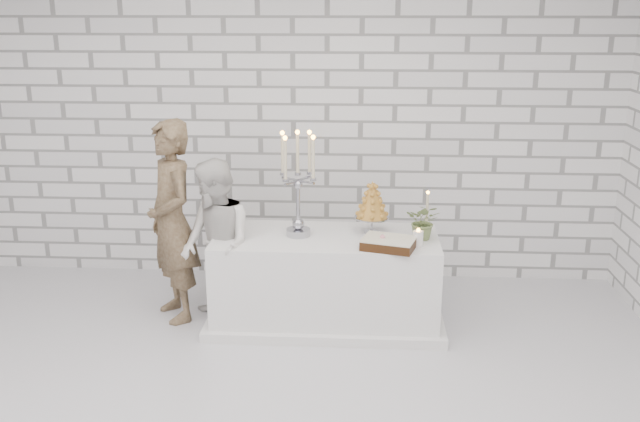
{
  "coord_description": "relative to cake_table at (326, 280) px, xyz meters",
  "views": [
    {
      "loc": [
        0.65,
        -3.95,
        2.56
      ],
      "look_at": [
        0.33,
        1.12,
        1.05
      ],
      "focal_mm": 39.64,
      "sensor_mm": 36.0,
      "label": 1
    }
  ],
  "objects": [
    {
      "name": "cake_table",
      "position": [
        0.0,
        0.0,
        0.0
      ],
      "size": [
        1.8,
        0.8,
        0.75
      ],
      "primitive_type": "cube",
      "color": "white",
      "rests_on": "ground"
    },
    {
      "name": "chocolate_cake",
      "position": [
        0.49,
        -0.26,
        0.42
      ],
      "size": [
        0.45,
        0.37,
        0.08
      ],
      "primitive_type": "cube",
      "rotation": [
        0.0,
        0.0,
        -0.28
      ],
      "color": "black",
      "rests_on": "cake_table"
    },
    {
      "name": "pillar_candle",
      "position": [
        0.72,
        -0.19,
        0.44
      ],
      "size": [
        0.1,
        0.1,
        0.12
      ],
      "primitive_type": "cylinder",
      "rotation": [
        0.0,
        0.0,
        -0.33
      ],
      "color": "white",
      "rests_on": "cake_table"
    },
    {
      "name": "flowers",
      "position": [
        0.78,
        -0.02,
        0.52
      ],
      "size": [
        0.31,
        0.29,
        0.3
      ],
      "primitive_type": "imported",
      "rotation": [
        0.0,
        0.0,
        -0.25
      ],
      "color": "#4A6334",
      "rests_on": "cake_table"
    },
    {
      "name": "groom",
      "position": [
        -1.26,
        0.03,
        0.46
      ],
      "size": [
        0.67,
        0.73,
        1.67
      ],
      "primitive_type": "imported",
      "rotation": [
        0.0,
        0.0,
        -0.98
      ],
      "color": "#4C3823",
      "rests_on": "ground"
    },
    {
      "name": "ground",
      "position": [
        -0.36,
        -1.42,
        -0.38
      ],
      "size": [
        6.0,
        5.0,
        0.01
      ],
      "primitive_type": "cube",
      "color": "silver",
      "rests_on": "ground"
    },
    {
      "name": "bride",
      "position": [
        -0.87,
        -0.12,
        0.32
      ],
      "size": [
        0.8,
        0.85,
        1.39
      ],
      "primitive_type": "imported",
      "rotation": [
        0.0,
        0.0,
        -1.01
      ],
      "color": "silver",
      "rests_on": "ground"
    },
    {
      "name": "wall_back",
      "position": [
        -0.36,
        1.08,
        1.12
      ],
      "size": [
        6.0,
        0.01,
        3.0
      ],
      "primitive_type": "cube",
      "color": "white",
      "rests_on": "ground"
    },
    {
      "name": "candelabra",
      "position": [
        -0.22,
        0.01,
        0.8
      ],
      "size": [
        0.41,
        0.41,
        0.86
      ],
      "primitive_type": null,
      "rotation": [
        0.0,
        0.0,
        0.21
      ],
      "color": "#9F9FA9",
      "rests_on": "cake_table"
    },
    {
      "name": "croquembouche",
      "position": [
        0.37,
        0.11,
        0.59
      ],
      "size": [
        0.33,
        0.33,
        0.44
      ],
      "primitive_type": null,
      "rotation": [
        0.0,
        0.0,
        -0.2
      ],
      "color": "#9F6E2C",
      "rests_on": "cake_table"
    },
    {
      "name": "extra_taper",
      "position": [
        0.81,
        0.18,
        0.54
      ],
      "size": [
        0.07,
        0.07,
        0.32
      ],
      "primitive_type": "cylinder",
      "rotation": [
        0.0,
        0.0,
        0.19
      ],
      "color": "beige",
      "rests_on": "cake_table"
    }
  ]
}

